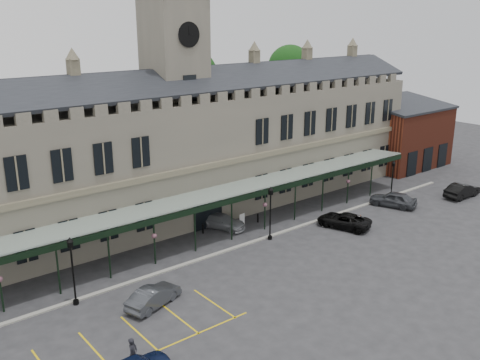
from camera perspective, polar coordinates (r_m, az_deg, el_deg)
ground at (r=44.29m, az=4.93°, el=-9.23°), size 140.00×140.00×0.00m
station_building at (r=53.95m, az=-6.61°, el=2.87°), size 60.00×10.36×17.30m
clock_tower at (r=52.81m, az=-6.91°, el=9.90°), size 5.60×5.60×24.80m
canopy at (r=48.53m, az=-1.08°, el=-3.67°), size 50.00×4.10×4.30m
brick_annex at (r=75.93m, az=17.01°, el=4.57°), size 12.40×8.36×9.23m
kerb at (r=47.99m, az=0.38°, el=-6.93°), size 60.00×0.40×0.12m
parking_markings at (r=36.03m, az=-10.34°, el=-16.13°), size 16.00×6.00×0.01m
tree_behind_mid at (r=64.68m, az=-5.12°, el=10.97°), size 6.00×6.00×16.00m
tree_behind_right at (r=74.71m, az=5.34°, el=11.77°), size 6.00×6.00×16.00m
lamp_post_left at (r=39.26m, az=-17.46°, el=-8.65°), size 0.49×0.49×5.15m
lamp_post_mid at (r=48.26m, az=3.26°, el=-3.04°), size 0.48×0.48×5.09m
lamp_post_right at (r=62.38m, az=15.98°, el=0.47°), size 0.40×0.40×4.19m
traffic_cone at (r=54.90m, az=12.73°, el=-3.94°), size 0.39×0.39×0.62m
sign_board at (r=52.29m, az=0.22°, el=-4.26°), size 0.69×0.14×1.18m
bollard_left at (r=50.54m, az=-3.97°, el=-5.21°), size 0.16×0.16×0.93m
bollard_right at (r=53.09m, az=1.92°, el=-4.06°), size 0.16×0.16×0.91m
car_left_b at (r=38.87m, az=-9.22°, el=-12.16°), size 4.69×2.89×1.46m
car_taxi at (r=51.59m, az=-1.92°, el=-4.43°), size 3.66×5.11×1.37m
car_van at (r=52.68m, az=11.00°, el=-4.25°), size 3.95×5.68×1.44m
car_right_a at (r=59.59m, az=16.01°, el=-1.97°), size 3.54×5.28×1.67m
car_right_b at (r=65.22m, az=22.61°, el=-1.02°), size 4.99×1.83×1.63m
person_a at (r=32.97m, az=-11.35°, el=-17.65°), size 0.84×0.77×1.93m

